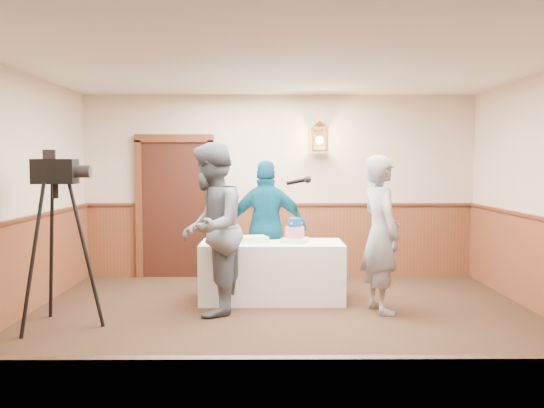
{
  "coord_description": "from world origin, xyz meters",
  "views": [
    {
      "loc": [
        -0.18,
        -5.36,
        1.74
      ],
      "look_at": [
        -0.13,
        1.7,
        1.25
      ],
      "focal_mm": 38.0,
      "sensor_mm": 36.0,
      "label": 1
    }
  ],
  "objects": [
    {
      "name": "ground",
      "position": [
        0.0,
        0.0,
        0.0
      ],
      "size": [
        7.0,
        7.0,
        0.0
      ],
      "primitive_type": "plane",
      "color": "black",
      "rests_on": "ground"
    },
    {
      "name": "interviewer",
      "position": [
        -0.84,
        1.26,
        0.99
      ],
      "size": [
        1.56,
        1.03,
        1.99
      ],
      "rotation": [
        0.0,
        0.0,
        -1.66
      ],
      "color": "#555A60",
      "rests_on": "ground"
    },
    {
      "name": "tv_camera_rig",
      "position": [
        -2.42,
        0.71,
        0.81
      ],
      "size": [
        0.7,
        0.66,
        1.79
      ],
      "rotation": [
        0.0,
        0.0,
        0.02
      ],
      "color": "black",
      "rests_on": "ground"
    },
    {
      "name": "display_table",
      "position": [
        -0.13,
        1.9,
        0.38
      ],
      "size": [
        1.8,
        0.8,
        0.75
      ],
      "primitive_type": "cube",
      "color": "white",
      "rests_on": "ground"
    },
    {
      "name": "room_shell",
      "position": [
        -0.05,
        0.45,
        1.52
      ],
      "size": [
        6.02,
        7.02,
        2.81
      ],
      "color": "beige",
      "rests_on": "ground"
    },
    {
      "name": "sheet_cake_green",
      "position": [
        -0.77,
        2.03,
        0.78
      ],
      "size": [
        0.32,
        0.28,
        0.06
      ],
      "primitive_type": "cube",
      "rotation": [
        0.0,
        0.0,
        0.24
      ],
      "color": "#C7F2AB",
      "rests_on": "display_table"
    },
    {
      "name": "baker",
      "position": [
        1.15,
        1.32,
        0.92
      ],
      "size": [
        0.59,
        0.76,
        1.84
      ],
      "primitive_type": "imported",
      "rotation": [
        0.0,
        0.0,
        1.81
      ],
      "color": "gray",
      "rests_on": "ground"
    },
    {
      "name": "assistant_p",
      "position": [
        -0.19,
        2.32,
        0.9
      ],
      "size": [
        1.07,
        0.49,
        1.79
      ],
      "primitive_type": "imported",
      "rotation": [
        0.0,
        0.0,
        3.09
      ],
      "color": "navy",
      "rests_on": "ground"
    },
    {
      "name": "tiered_cake",
      "position": [
        0.16,
        1.85,
        0.87
      ],
      "size": [
        0.37,
        0.37,
        0.31
      ],
      "rotation": [
        0.0,
        0.0,
        -0.3
      ],
      "color": "beige",
      "rests_on": "display_table"
    },
    {
      "name": "sheet_cake_yellow",
      "position": [
        -0.39,
        1.88,
        0.79
      ],
      "size": [
        0.45,
        0.38,
        0.08
      ],
      "primitive_type": "cube",
      "rotation": [
        0.0,
        0.0,
        0.28
      ],
      "color": "#DCD384",
      "rests_on": "display_table"
    }
  ]
}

